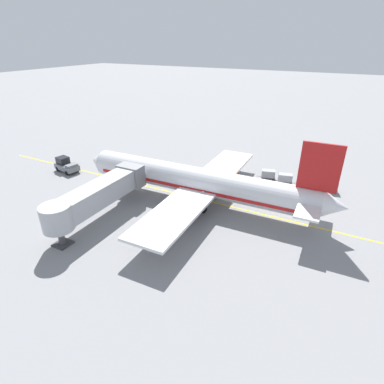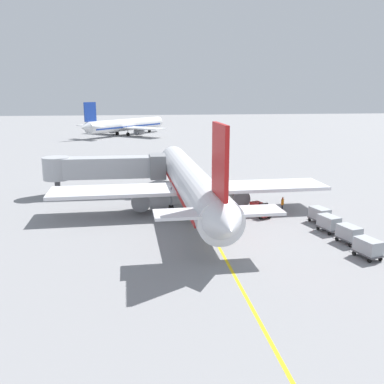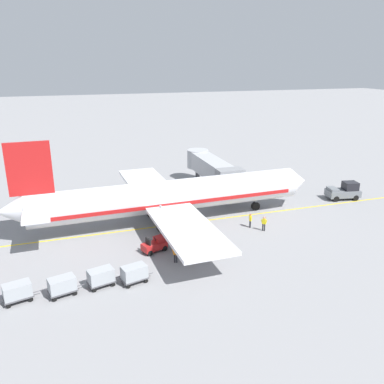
# 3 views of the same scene
# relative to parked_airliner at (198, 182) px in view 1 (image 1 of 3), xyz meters

# --- Properties ---
(ground_plane) EXTENTS (400.00, 400.00, 0.00)m
(ground_plane) POSITION_rel_parked_airliner_xyz_m (0.97, 0.04, -3.19)
(ground_plane) COLOR gray
(gate_lead_in_line) EXTENTS (0.24, 80.00, 0.01)m
(gate_lead_in_line) POSITION_rel_parked_airliner_xyz_m (0.97, 0.04, -3.18)
(gate_lead_in_line) COLOR gold
(gate_lead_in_line) RESTS_ON ground
(parked_airliner) EXTENTS (30.12, 37.27, 10.63)m
(parked_airliner) POSITION_rel_parked_airliner_xyz_m (0.00, 0.00, 0.00)
(parked_airliner) COLOR silver
(parked_airliner) RESTS_ON ground
(jet_bridge) EXTENTS (15.41, 3.50, 4.98)m
(jet_bridge) POSITION_rel_parked_airliner_xyz_m (-9.73, 9.02, 0.27)
(jet_bridge) COLOR #A8AAAF
(jet_bridge) RESTS_ON ground
(pushback_tractor) EXTENTS (2.94, 4.72, 2.40)m
(pushback_tractor) POSITION_rel_parked_airliner_xyz_m (-0.46, 25.16, -2.09)
(pushback_tractor) COLOR slate
(pushback_tractor) RESTS_ON ground
(baggage_tug_lead) EXTENTS (1.99, 2.76, 1.62)m
(baggage_tug_lead) POSITION_rel_parked_airliner_xyz_m (6.97, -3.47, -2.47)
(baggage_tug_lead) COLOR #B21E1E
(baggage_tug_lead) RESTS_ON ground
(baggage_cart_front) EXTENTS (1.80, 2.98, 1.58)m
(baggage_cart_front) POSITION_rel_parked_airliner_xyz_m (12.27, -6.55, -2.24)
(baggage_cart_front) COLOR #4C4C51
(baggage_cart_front) RESTS_ON ground
(baggage_cart_second_in_train) EXTENTS (1.80, 2.98, 1.58)m
(baggage_cart_second_in_train) POSITION_rel_parked_airliner_xyz_m (11.96, -9.33, -2.24)
(baggage_cart_second_in_train) COLOR #4C4C51
(baggage_cart_second_in_train) RESTS_ON ground
(baggage_cart_third_in_train) EXTENTS (1.80, 2.98, 1.58)m
(baggage_cart_third_in_train) POSITION_rel_parked_airliner_xyz_m (12.34, -12.47, -2.24)
(baggage_cart_third_in_train) COLOR #4C4C51
(baggage_cart_third_in_train) RESTS_ON ground
(baggage_cart_tail_end) EXTENTS (1.80, 2.98, 1.58)m
(baggage_cart_tail_end) POSITION_rel_parked_airliner_xyz_m (12.16, -15.86, -2.24)
(baggage_cart_tail_end) COLOR #4C4C51
(baggage_cart_tail_end) RESTS_ON ground
(ground_crew_wing_walker) EXTENTS (0.73, 0.32, 1.69)m
(ground_crew_wing_walker) POSITION_rel_parked_airliner_xyz_m (4.53, 8.32, -2.23)
(ground_crew_wing_walker) COLOR #232328
(ground_crew_wing_walker) RESTS_ON ground
(ground_crew_loader) EXTENTS (0.45, 0.67, 1.69)m
(ground_crew_loader) POSITION_rel_parked_airliner_xyz_m (9.93, -2.17, -2.23)
(ground_crew_loader) COLOR #232328
(ground_crew_loader) RESTS_ON ground
(ground_crew_marshaller) EXTENTS (0.53, 0.61, 1.69)m
(ground_crew_marshaller) POSITION_rel_parked_airliner_xyz_m (5.90, 9.34, -2.23)
(ground_crew_marshaller) COLOR #232328
(ground_crew_marshaller) RESTS_ON ground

